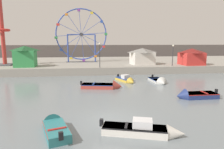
{
  "coord_description": "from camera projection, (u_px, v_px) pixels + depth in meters",
  "views": [
    {
      "loc": [
        -1.48,
        -13.6,
        5.59
      ],
      "look_at": [
        1.59,
        12.63,
        1.21
      ],
      "focal_mm": 32.01,
      "sensor_mm": 36.0,
      "label": 1
    }
  ],
  "objects": [
    {
      "name": "drop_tower_red_tower",
      "position": [
        2.0,
        34.0,
        35.67
      ],
      "size": [
        2.8,
        2.8,
        13.05
      ],
      "color": "#BC332D",
      "rests_on": "quay_promenade"
    },
    {
      "name": "ground_plane",
      "position": [
        110.0,
        120.0,
        14.41
      ],
      "size": [
        240.0,
        240.0,
        0.0
      ],
      "primitive_type": "plane",
      "color": "slate"
    },
    {
      "name": "carnival_booth_white_ticket",
      "position": [
        142.0,
        56.0,
        37.8
      ],
      "size": [
        4.72,
        4.3,
        3.07
      ],
      "rotation": [
        0.0,
        0.0,
        0.09
      ],
      "color": "silver",
      "rests_on": "quay_promenade"
    },
    {
      "name": "motorboat_faded_red",
      "position": [
        105.0,
        86.0,
        24.13
      ],
      "size": [
        5.12,
        2.37,
        1.48
      ],
      "rotation": [
        0.0,
        0.0,
        6.1
      ],
      "color": "#B24238",
      "rests_on": "ground_plane"
    },
    {
      "name": "motorboat_navy_blue",
      "position": [
        193.0,
        95.0,
        19.9
      ],
      "size": [
        4.29,
        1.52,
        1.4
      ],
      "rotation": [
        0.0,
        0.0,
        3.15
      ],
      "color": "navy",
      "rests_on": "ground_plane"
    },
    {
      "name": "carnival_booth_green_kiosk",
      "position": [
        25.0,
        56.0,
        34.07
      ],
      "size": [
        3.88,
        3.3,
        3.57
      ],
      "rotation": [
        0.0,
        0.0,
        0.06
      ],
      "color": "#33934C",
      "rests_on": "quay_promenade"
    },
    {
      "name": "motorboat_mustard_yellow",
      "position": [
        126.0,
        80.0,
        27.94
      ],
      "size": [
        2.54,
        4.08,
        1.3
      ],
      "rotation": [
        0.0,
        0.0,
        5.1
      ],
      "color": "gold",
      "rests_on": "ground_plane"
    },
    {
      "name": "motorboat_pale_grey",
      "position": [
        159.0,
        81.0,
        27.26
      ],
      "size": [
        1.72,
        4.27,
        1.44
      ],
      "rotation": [
        0.0,
        0.0,
        4.77
      ],
      "color": "silver",
      "rests_on": "ground_plane"
    },
    {
      "name": "promenade_lamp_far",
      "position": [
        100.0,
        52.0,
        32.84
      ],
      "size": [
        0.32,
        0.32,
        4.08
      ],
      "color": "#2D2D33",
      "rests_on": "quay_promenade"
    },
    {
      "name": "motorboat_teal_painted",
      "position": [
        55.0,
        127.0,
        12.5
      ],
      "size": [
        2.3,
        3.81,
        1.2
      ],
      "rotation": [
        0.0,
        0.0,
        1.89
      ],
      "color": "teal",
      "rests_on": "ground_plane"
    },
    {
      "name": "quay_promenade",
      "position": [
        95.0,
        64.0,
        44.49
      ],
      "size": [
        110.0,
        23.55,
        1.28
      ],
      "primitive_type": "cube",
      "color": "gray",
      "rests_on": "ground_plane"
    },
    {
      "name": "distant_town_skyline",
      "position": [
        93.0,
        51.0,
        68.05
      ],
      "size": [
        140.0,
        3.0,
        4.4
      ],
      "primitive_type": "cube",
      "color": "#564C47",
      "rests_on": "ground_plane"
    },
    {
      "name": "motorboat_white_red_stripe",
      "position": [
        146.0,
        130.0,
        11.97
      ],
      "size": [
        5.08,
        2.35,
        1.23
      ],
      "rotation": [
        0.0,
        0.0,
        6.0
      ],
      "color": "silver",
      "rests_on": "ground_plane"
    },
    {
      "name": "promenade_lamp_near",
      "position": [
        173.0,
        52.0,
        35.14
      ],
      "size": [
        0.32,
        0.32,
        3.75
      ],
      "color": "#2D2D33",
      "rests_on": "quay_promenade"
    },
    {
      "name": "carnival_booth_red_striped",
      "position": [
        192.0,
        56.0,
        37.1
      ],
      "size": [
        4.38,
        4.03,
        3.04
      ],
      "rotation": [
        0.0,
        0.0,
        0.05
      ],
      "color": "red",
      "rests_on": "quay_promenade"
    },
    {
      "name": "ferris_wheel_blue_frame",
      "position": [
        81.0,
        35.0,
        41.34
      ],
      "size": [
        10.81,
        1.2,
        11.0
      ],
      "color": "#334CA8",
      "rests_on": "quay_promenade"
    }
  ]
}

